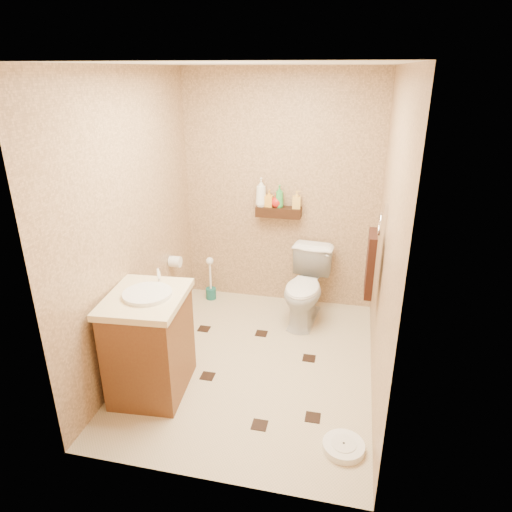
# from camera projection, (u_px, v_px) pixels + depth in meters

# --- Properties ---
(ground) EXTENTS (2.50, 2.50, 0.00)m
(ground) POSITION_uv_depth(u_px,v_px,m) (253.00, 363.00, 3.96)
(ground) COLOR beige
(ground) RESTS_ON ground
(wall_back) EXTENTS (2.00, 0.04, 2.40)m
(wall_back) POSITION_uv_depth(u_px,v_px,m) (280.00, 193.00, 4.63)
(wall_back) COLOR tan
(wall_back) RESTS_ON ground
(wall_front) EXTENTS (2.00, 0.04, 2.40)m
(wall_front) POSITION_uv_depth(u_px,v_px,m) (199.00, 311.00, 2.38)
(wall_front) COLOR tan
(wall_front) RESTS_ON ground
(wall_left) EXTENTS (0.04, 2.50, 2.40)m
(wall_left) POSITION_uv_depth(u_px,v_px,m) (133.00, 224.00, 3.71)
(wall_left) COLOR tan
(wall_left) RESTS_ON ground
(wall_right) EXTENTS (0.04, 2.50, 2.40)m
(wall_right) POSITION_uv_depth(u_px,v_px,m) (387.00, 243.00, 3.30)
(wall_right) COLOR tan
(wall_right) RESTS_ON ground
(ceiling) EXTENTS (2.00, 2.50, 0.02)m
(ceiling) POSITION_uv_depth(u_px,v_px,m) (252.00, 64.00, 3.05)
(ceiling) COLOR white
(ceiling) RESTS_ON wall_back
(wall_shelf) EXTENTS (0.46, 0.14, 0.10)m
(wall_shelf) POSITION_uv_depth(u_px,v_px,m) (279.00, 212.00, 4.63)
(wall_shelf) COLOR #33180E
(wall_shelf) RESTS_ON wall_back
(floor_accents) EXTENTS (1.28, 1.31, 0.01)m
(floor_accents) POSITION_uv_depth(u_px,v_px,m) (257.00, 369.00, 3.88)
(floor_accents) COLOR black
(floor_accents) RESTS_ON ground
(toilet) EXTENTS (0.48, 0.75, 0.73)m
(toilet) POSITION_uv_depth(u_px,v_px,m) (306.00, 288.00, 4.51)
(toilet) COLOR white
(toilet) RESTS_ON ground
(vanity) EXTENTS (0.61, 0.72, 0.96)m
(vanity) POSITION_uv_depth(u_px,v_px,m) (150.00, 342.00, 3.49)
(vanity) COLOR brown
(vanity) RESTS_ON ground
(bathroom_scale) EXTENTS (0.29, 0.29, 0.06)m
(bathroom_scale) POSITION_uv_depth(u_px,v_px,m) (343.00, 447.00, 3.05)
(bathroom_scale) COLOR white
(bathroom_scale) RESTS_ON ground
(toilet_brush) EXTENTS (0.11, 0.11, 0.49)m
(toilet_brush) POSITION_uv_depth(u_px,v_px,m) (211.00, 284.00, 5.01)
(toilet_brush) COLOR #175E58
(toilet_brush) RESTS_ON ground
(towel_ring) EXTENTS (0.12, 0.30, 0.76)m
(towel_ring) POSITION_uv_depth(u_px,v_px,m) (371.00, 261.00, 3.65)
(towel_ring) COLOR silver
(towel_ring) RESTS_ON wall_right
(toilet_paper) EXTENTS (0.12, 0.11, 0.12)m
(toilet_paper) POSITION_uv_depth(u_px,v_px,m) (175.00, 262.00, 4.51)
(toilet_paper) COLOR white
(toilet_paper) RESTS_ON wall_left
(bottle_a) EXTENTS (0.12, 0.12, 0.29)m
(bottle_a) POSITION_uv_depth(u_px,v_px,m) (261.00, 192.00, 4.59)
(bottle_a) COLOR white
(bottle_a) RESTS_ON wall_shelf
(bottle_b) EXTENTS (0.08, 0.08, 0.17)m
(bottle_b) POSITION_uv_depth(u_px,v_px,m) (269.00, 198.00, 4.60)
(bottle_b) COLOR gold
(bottle_b) RESTS_ON wall_shelf
(bottle_c) EXTENTS (0.12, 0.12, 0.15)m
(bottle_c) POSITION_uv_depth(u_px,v_px,m) (277.00, 200.00, 4.59)
(bottle_c) COLOR red
(bottle_c) RESTS_ON wall_shelf
(bottle_d) EXTENTS (0.09, 0.09, 0.23)m
(bottle_d) POSITION_uv_depth(u_px,v_px,m) (279.00, 196.00, 4.57)
(bottle_d) COLOR green
(bottle_d) RESTS_ON wall_shelf
(bottle_e) EXTENTS (0.09, 0.09, 0.18)m
(bottle_e) POSITION_uv_depth(u_px,v_px,m) (297.00, 200.00, 4.54)
(bottle_e) COLOR #EBB84E
(bottle_e) RESTS_ON wall_shelf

